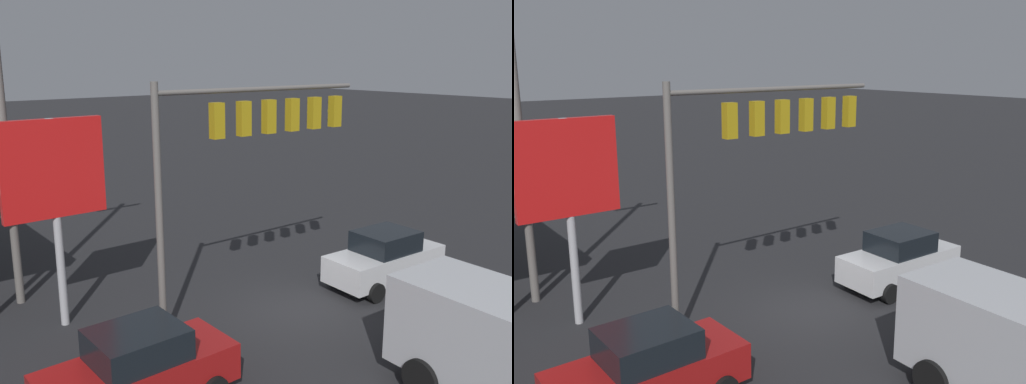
# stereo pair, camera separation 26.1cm
# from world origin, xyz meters

# --- Properties ---
(ground_plane) EXTENTS (200.00, 200.00, 0.00)m
(ground_plane) POSITION_xyz_m (0.00, 0.00, 0.00)
(ground_plane) COLOR #262628
(traffic_signal_assembly) EXTENTS (7.34, 0.43, 7.18)m
(traffic_signal_assembly) POSITION_xyz_m (1.06, -0.84, 5.58)
(traffic_signal_assembly) COLOR slate
(traffic_signal_assembly) RESTS_ON ground
(utility_pole) EXTENTS (2.40, 0.26, 10.67)m
(utility_pole) POSITION_xyz_m (6.60, -6.03, 5.62)
(utility_pole) COLOR slate
(utility_pole) RESTS_ON ground
(price_sign) EXTENTS (2.93, 0.27, 6.14)m
(price_sign) POSITION_xyz_m (6.04, -3.60, 4.49)
(price_sign) COLOR #B7B7BC
(price_sign) RESTS_ON ground
(sedan_far) EXTENTS (4.41, 2.09, 1.93)m
(sedan_far) POSITION_xyz_m (6.27, 1.61, 0.95)
(sedan_far) COLOR maroon
(sedan_far) RESTS_ON ground
(sedan_waiting) EXTENTS (4.46, 2.19, 1.93)m
(sedan_waiting) POSITION_xyz_m (-3.90, 0.34, 0.95)
(sedan_waiting) COLOR silver
(sedan_waiting) RESTS_ON ground
(fire_hydrant) EXTENTS (0.24, 0.24, 0.88)m
(fire_hydrant) POSITION_xyz_m (4.59, 2.00, 0.44)
(fire_hydrant) COLOR gold
(fire_hydrant) RESTS_ON ground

